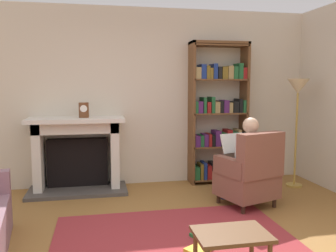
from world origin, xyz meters
name	(u,v)px	position (x,y,z in m)	size (l,w,h in m)	color
back_wall	(145,97)	(0.00, 2.55, 1.35)	(5.60, 0.10, 2.70)	beige
area_rug	(176,242)	(0.00, 0.30, 0.01)	(2.40, 1.80, 0.01)	maroon
fireplace	(77,152)	(-1.03, 2.30, 0.57)	(1.39, 0.64, 1.08)	#4C4742
mantel_clock	(84,110)	(-0.92, 2.20, 1.18)	(0.14, 0.14, 0.21)	brown
bookshelf	(219,116)	(1.14, 2.33, 1.05)	(0.90, 0.32, 2.19)	brown
armchair_reading	(250,174)	(1.14, 1.13, 0.42)	(0.80, 0.79, 0.97)	#331E14
seated_reader	(244,157)	(1.11, 1.25, 0.62)	(0.47, 0.59, 1.14)	silver
side_table	(231,241)	(0.25, -0.53, 0.37)	(0.56, 0.39, 0.44)	brown
scattered_books	(206,238)	(0.30, 0.28, 0.03)	(0.51, 0.59, 0.03)	red
floor_lamp	(298,96)	(2.19, 1.86, 1.38)	(0.32, 0.32, 1.63)	#B7933F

